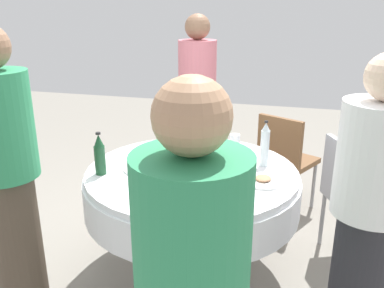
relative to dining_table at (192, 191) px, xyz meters
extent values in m
plane|color=gray|center=(0.00, 0.00, -0.59)|extent=(10.00, 10.00, 0.00)
cylinder|color=white|center=(0.00, 0.00, 0.13)|extent=(1.33, 1.33, 0.04)
cylinder|color=white|center=(0.00, 0.00, 0.00)|extent=(1.36, 1.36, 0.22)
cylinder|color=slate|center=(0.00, 0.00, -0.35)|extent=(0.14, 0.14, 0.48)
cylinder|color=slate|center=(0.00, 0.00, -0.58)|extent=(0.56, 0.56, 0.03)
cylinder|color=#194728|center=(-0.22, 0.52, 0.24)|extent=(0.07, 0.07, 0.18)
cone|color=#194728|center=(-0.22, 0.52, 0.36)|extent=(0.06, 0.06, 0.08)
cylinder|color=black|center=(-0.22, 0.52, 0.41)|extent=(0.03, 0.03, 0.01)
cylinder|color=#194728|center=(0.45, 0.25, 0.24)|extent=(0.06, 0.06, 0.18)
cone|color=#194728|center=(0.45, 0.25, 0.36)|extent=(0.05, 0.05, 0.06)
cylinder|color=silver|center=(0.45, 0.25, 0.40)|extent=(0.03, 0.03, 0.01)
cylinder|color=silver|center=(0.18, -0.43, 0.27)|extent=(0.06, 0.06, 0.24)
cone|color=silver|center=(0.18, -0.43, 0.41)|extent=(0.05, 0.05, 0.05)
cylinder|color=black|center=(0.18, -0.43, 0.44)|extent=(0.02, 0.02, 0.01)
cylinder|color=#8C5619|center=(-0.48, -0.05, 0.26)|extent=(0.07, 0.07, 0.22)
cone|color=#8C5619|center=(-0.48, -0.05, 0.40)|extent=(0.06, 0.06, 0.06)
cylinder|color=black|center=(-0.48, -0.05, 0.44)|extent=(0.03, 0.03, 0.01)
cylinder|color=#8C5619|center=(0.08, -0.07, 0.24)|extent=(0.07, 0.07, 0.18)
cone|color=#8C5619|center=(0.08, -0.07, 0.37)|extent=(0.06, 0.06, 0.07)
cylinder|color=red|center=(0.08, -0.07, 0.40)|extent=(0.03, 0.03, 0.01)
cylinder|color=white|center=(0.19, -0.11, 0.15)|extent=(0.06, 0.06, 0.00)
cylinder|color=white|center=(0.19, -0.11, 0.19)|extent=(0.01, 0.01, 0.08)
cylinder|color=white|center=(0.19, -0.11, 0.26)|extent=(0.07, 0.07, 0.06)
cylinder|color=white|center=(0.35, 0.26, 0.15)|extent=(0.06, 0.06, 0.00)
cylinder|color=white|center=(0.35, 0.26, 0.19)|extent=(0.01, 0.01, 0.08)
cylinder|color=white|center=(0.35, 0.26, 0.27)|extent=(0.08, 0.08, 0.07)
cylinder|color=white|center=(0.30, -0.22, 0.15)|extent=(0.06, 0.06, 0.00)
cylinder|color=white|center=(0.30, -0.22, 0.19)|extent=(0.01, 0.01, 0.08)
cylinder|color=white|center=(0.30, -0.22, 0.27)|extent=(0.07, 0.07, 0.08)
cylinder|color=maroon|center=(0.30, -0.22, 0.25)|extent=(0.06, 0.06, 0.03)
cylinder|color=white|center=(-0.08, 0.29, 0.16)|extent=(0.26, 0.26, 0.02)
ellipsoid|color=#8C9E59|center=(-0.08, 0.29, 0.17)|extent=(0.12, 0.10, 0.02)
cylinder|color=white|center=(-0.08, -0.45, 0.16)|extent=(0.23, 0.23, 0.02)
ellipsoid|color=tan|center=(-0.08, -0.45, 0.17)|extent=(0.10, 0.09, 0.02)
cube|color=silver|center=(0.22, 0.07, 0.15)|extent=(0.13, 0.15, 0.00)
cube|color=silver|center=(-0.07, 0.00, 0.15)|extent=(0.09, 0.17, 0.00)
cube|color=silver|center=(0.15, 0.42, 0.15)|extent=(0.14, 0.13, 0.00)
cube|color=white|center=(-0.35, 0.11, 0.16)|extent=(0.14, 0.14, 0.02)
cylinder|color=#26262B|center=(1.22, 0.28, -0.17)|extent=(0.26, 0.26, 0.84)
cylinder|color=#D8727F|center=(1.22, 0.28, 0.55)|extent=(0.34, 0.34, 0.59)
sphere|color=#8C664C|center=(1.22, 0.28, 0.96)|extent=(0.22, 0.22, 0.22)
cylinder|color=white|center=(-0.51, -0.96, 0.50)|extent=(0.34, 0.34, 0.51)
cylinder|color=#4C3F33|center=(-0.65, 0.83, -0.15)|extent=(0.26, 0.26, 0.87)
cylinder|color=#2D8C59|center=(-1.31, -0.36, 0.50)|extent=(0.34, 0.34, 0.51)
sphere|color=tan|center=(-1.31, -0.36, 0.86)|extent=(0.21, 0.21, 0.21)
cube|color=brown|center=(1.08, -0.57, -0.14)|extent=(0.54, 0.54, 0.04)
cube|color=brown|center=(0.92, -0.49, 0.07)|extent=(0.22, 0.37, 0.42)
cylinder|color=gray|center=(1.15, -0.80, -0.38)|extent=(0.03, 0.03, 0.43)
cylinder|color=gray|center=(1.31, -0.50, -0.38)|extent=(0.03, 0.03, 0.43)
cylinder|color=gray|center=(0.85, -0.64, -0.38)|extent=(0.03, 0.03, 0.43)
cylinder|color=gray|center=(1.01, -0.34, -0.38)|extent=(0.03, 0.03, 0.43)
cube|color=#99999E|center=(0.47, -1.08, -0.14)|extent=(0.53, 0.53, 0.04)
cube|color=#99999E|center=(0.40, -0.91, 0.07)|extent=(0.38, 0.20, 0.42)
cylinder|color=gray|center=(0.69, -1.17, -0.38)|extent=(0.03, 0.03, 0.43)
cylinder|color=gray|center=(0.25, -0.99, -0.38)|extent=(0.03, 0.03, 0.43)
cylinder|color=gray|center=(0.56, -0.86, -0.38)|extent=(0.03, 0.03, 0.43)
camera|label=1|loc=(-2.27, -0.62, 1.12)|focal=37.69mm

